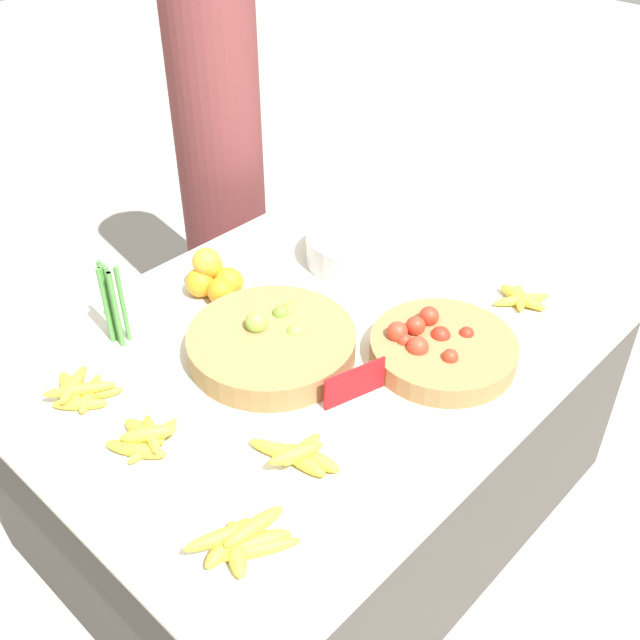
# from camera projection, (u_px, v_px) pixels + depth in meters

# --- Properties ---
(ground_plane) EXTENTS (12.00, 12.00, 0.00)m
(ground_plane) POSITION_uv_depth(u_px,v_px,m) (320.00, 501.00, 2.25)
(ground_plane) COLOR #A39E93
(market_table) EXTENTS (1.49, 1.10, 0.63)m
(market_table) POSITION_uv_depth(u_px,v_px,m) (320.00, 426.00, 2.06)
(market_table) COLOR #4C4742
(market_table) RESTS_ON ground_plane
(lime_bowl) EXTENTS (0.40, 0.40, 0.11)m
(lime_bowl) POSITION_uv_depth(u_px,v_px,m) (272.00, 343.00, 1.79)
(lime_bowl) COLOR olive
(lime_bowl) RESTS_ON market_table
(tomato_basket) EXTENTS (0.35, 0.35, 0.10)m
(tomato_basket) POSITION_uv_depth(u_px,v_px,m) (441.00, 348.00, 1.78)
(tomato_basket) COLOR olive
(tomato_basket) RESTS_ON market_table
(orange_pile) EXTENTS (0.13, 0.14, 0.13)m
(orange_pile) POSITION_uv_depth(u_px,v_px,m) (214.00, 277.00, 1.97)
(orange_pile) COLOR orange
(orange_pile) RESTS_ON market_table
(metal_bowl) EXTENTS (0.30, 0.30, 0.09)m
(metal_bowl) POSITION_uv_depth(u_px,v_px,m) (360.00, 247.00, 2.12)
(metal_bowl) COLOR silver
(metal_bowl) RESTS_ON market_table
(price_sign) EXTENTS (0.15, 0.05, 0.09)m
(price_sign) POSITION_uv_depth(u_px,v_px,m) (355.00, 383.00, 1.66)
(price_sign) COLOR red
(price_sign) RESTS_ON market_table
(veg_bundle) EXTENTS (0.04, 0.07, 0.21)m
(veg_bundle) POSITION_uv_depth(u_px,v_px,m) (112.00, 305.00, 1.79)
(veg_bundle) COLOR #428438
(veg_bundle) RESTS_ON market_table
(banana_bunch_middle_right) EXTENTS (0.16, 0.15, 0.06)m
(banana_bunch_middle_right) POSITION_uv_depth(u_px,v_px,m) (146.00, 439.00, 1.55)
(banana_bunch_middle_right) COLOR gold
(banana_bunch_middle_right) RESTS_ON market_table
(banana_bunch_front_center) EXTENTS (0.15, 0.14, 0.04)m
(banana_bunch_front_center) POSITION_uv_depth(u_px,v_px,m) (521.00, 298.00, 1.97)
(banana_bunch_front_center) COLOR gold
(banana_bunch_front_center) RESTS_ON market_table
(banana_bunch_front_right) EXTENTS (0.14, 0.20, 0.05)m
(banana_bunch_front_right) POSITION_uv_depth(u_px,v_px,m) (298.00, 455.00, 1.52)
(banana_bunch_front_right) COLOR gold
(banana_bunch_front_right) RESTS_ON market_table
(banana_bunch_middle_left) EXTENTS (0.16, 0.17, 0.05)m
(banana_bunch_middle_left) POSITION_uv_depth(u_px,v_px,m) (80.00, 392.00, 1.67)
(banana_bunch_middle_left) COLOR gold
(banana_bunch_middle_left) RESTS_ON market_table
(banana_bunch_back_center) EXTENTS (0.19, 0.15, 0.06)m
(banana_bunch_back_center) POSITION_uv_depth(u_px,v_px,m) (242.00, 542.00, 1.35)
(banana_bunch_back_center) COLOR gold
(banana_bunch_back_center) RESTS_ON market_table
(vendor_person) EXTENTS (0.30, 0.30, 1.52)m
(vendor_person) POSITION_uv_depth(u_px,v_px,m) (220.00, 152.00, 2.55)
(vendor_person) COLOR brown
(vendor_person) RESTS_ON ground_plane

